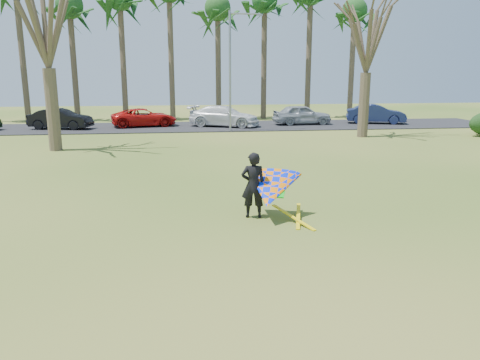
{
  "coord_description": "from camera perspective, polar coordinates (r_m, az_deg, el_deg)",
  "views": [
    {
      "loc": [
        -1.65,
        -10.32,
        3.94
      ],
      "look_at": [
        0.0,
        2.0,
        1.1
      ],
      "focal_mm": 35.0,
      "sensor_mm": 36.0,
      "label": 1
    }
  ],
  "objects": [
    {
      "name": "palm_3",
      "position": [
        42.48,
        -20.08,
        19.2
      ],
      "size": [
        4.84,
        4.84,
        10.84
      ],
      "color": "#4E3D2F",
      "rests_on": "ground"
    },
    {
      "name": "parking_strip",
      "position": [
        35.58,
        -4.97,
        6.51
      ],
      "size": [
        46.0,
        7.0,
        0.06
      ],
      "primitive_type": "cube",
      "color": "black",
      "rests_on": "ground"
    },
    {
      "name": "car_2",
      "position": [
        35.95,
        -11.6,
        7.48
      ],
      "size": [
        5.16,
        3.17,
        1.33
      ],
      "primitive_type": "imported",
      "rotation": [
        0.0,
        0.0,
        1.78
      ],
      "color": "red",
      "rests_on": "parking_strip"
    },
    {
      "name": "car_1",
      "position": [
        35.9,
        -21.04,
        6.97
      ],
      "size": [
        4.6,
        2.47,
        1.44
      ],
      "primitive_type": "imported",
      "rotation": [
        0.0,
        0.0,
        1.34
      ],
      "color": "black",
      "rests_on": "parking_strip"
    },
    {
      "name": "palm_9",
      "position": [
        44.49,
        13.8,
        19.27
      ],
      "size": [
        4.84,
        4.84,
        10.84
      ],
      "color": "#4F3F2F",
      "rests_on": "ground"
    },
    {
      "name": "streetlight",
      "position": [
        32.55,
        -0.94,
        13.79
      ],
      "size": [
        2.28,
        0.18,
        8.0
      ],
      "color": "gray",
      "rests_on": "ground"
    },
    {
      "name": "bare_tree_left",
      "position": [
        26.27,
        -22.8,
        18.42
      ],
      "size": [
        6.6,
        6.6,
        9.7
      ],
      "color": "#4E412F",
      "rests_on": "ground"
    },
    {
      "name": "car_5",
      "position": [
        38.85,
        16.22,
        7.75
      ],
      "size": [
        4.82,
        2.9,
        1.5
      ],
      "primitive_type": "imported",
      "rotation": [
        0.0,
        0.0,
        1.26
      ],
      "color": "#172147",
      "rests_on": "parking_strip"
    },
    {
      "name": "car_4",
      "position": [
        36.92,
        7.56,
        7.92
      ],
      "size": [
        4.57,
        2.04,
        1.52
      ],
      "primitive_type": "imported",
      "rotation": [
        0.0,
        0.0,
        1.63
      ],
      "color": "#999FA6",
      "rests_on": "parking_strip"
    },
    {
      "name": "palm_7",
      "position": [
        42.44,
        3.02,
        20.85
      ],
      "size": [
        4.84,
        4.84,
        11.54
      ],
      "color": "#48372B",
      "rests_on": "ground"
    },
    {
      "name": "ground",
      "position": [
        11.17,
        1.38,
        -7.79
      ],
      "size": [
        100.0,
        100.0,
        0.0
      ],
      "primitive_type": "plane",
      "color": "#255412",
      "rests_on": "ground"
    },
    {
      "name": "palm_6",
      "position": [
        41.81,
        -2.74,
        20.04
      ],
      "size": [
        4.84,
        4.84,
        10.84
      ],
      "color": "brown",
      "rests_on": "ground"
    },
    {
      "name": "car_3",
      "position": [
        35.24,
        -1.95,
        7.79
      ],
      "size": [
        5.69,
        4.06,
        1.53
      ],
      "primitive_type": "imported",
      "rotation": [
        0.0,
        0.0,
        1.16
      ],
      "color": "silver",
      "rests_on": "parking_strip"
    },
    {
      "name": "kite_flyer",
      "position": [
        12.81,
        3.5,
        -1.08
      ],
      "size": [
        2.13,
        2.39,
        2.02
      ],
      "color": "black",
      "rests_on": "ground"
    },
    {
      "name": "bare_tree_right",
      "position": [
        30.74,
        15.38,
        17.33
      ],
      "size": [
        6.27,
        6.27,
        9.21
      ],
      "color": "#483B2B",
      "rests_on": "ground"
    }
  ]
}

